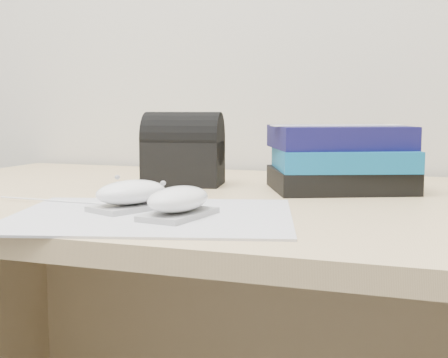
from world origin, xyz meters
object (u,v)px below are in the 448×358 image
(mouse_front, at_px, (179,202))
(mouse_rear, at_px, (131,195))
(desk, at_px, (310,325))
(book_stack, at_px, (340,159))
(pouch, at_px, (183,150))

(mouse_front, bearing_deg, mouse_rear, 157.64)
(desk, distance_m, book_stack, 0.30)
(book_stack, xyz_separation_m, pouch, (-0.29, -0.02, 0.01))
(pouch, bearing_deg, mouse_front, -68.09)
(mouse_rear, xyz_separation_m, mouse_front, (0.09, -0.04, -0.00))
(mouse_rear, distance_m, mouse_front, 0.10)
(book_stack, distance_m, pouch, 0.29)
(mouse_rear, relative_size, pouch, 0.82)
(mouse_front, bearing_deg, book_stack, 66.84)
(desk, relative_size, mouse_rear, 12.21)
(mouse_front, relative_size, pouch, 0.76)
(pouch, bearing_deg, mouse_rear, -80.93)
(book_stack, bearing_deg, desk, -124.90)
(pouch, bearing_deg, book_stack, 4.35)
(desk, height_order, mouse_front, mouse_front)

